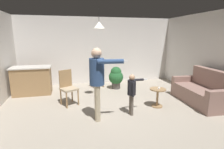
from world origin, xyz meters
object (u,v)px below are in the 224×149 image
Objects in this scene: couch_floral at (202,92)px; person_adult at (98,76)px; spare_remote_on_table at (159,88)px; side_table_by_couch at (157,95)px; potted_plant_corner at (116,77)px; dining_chair_near_wall at (68,86)px; dining_chair_by_counter at (99,73)px; person_child at (132,90)px; kitchen_counter at (32,80)px.

person_adult is (-3.15, -0.36, 0.72)m from couch_floral.
person_adult is at bearing -168.10° from spare_remote_on_table.
potted_plant_corner is at bearing 108.74° from side_table_by_couch.
potted_plant_corner reaches higher than side_table_by_couch.
side_table_by_couch is 2.09m from potted_plant_corner.
dining_chair_near_wall is (-2.42, 0.77, 0.22)m from side_table_by_couch.
dining_chair_by_counter and dining_chair_near_wall have the same top height.
spare_remote_on_table is at bearing 134.74° from dining_chair_near_wall.
dining_chair_by_counter is (0.47, 2.76, -0.50)m from person_adult.
couch_floral is 1.78× the size of person_child.
spare_remote_on_table is (2.45, -0.79, -0.01)m from dining_chair_near_wall.
side_table_by_couch is at bearing 154.24° from spare_remote_on_table.
dining_chair_near_wall is at bearing 81.42° from couch_floral.
spare_remote_on_table is (3.62, -2.01, 0.06)m from kitchen_counter.
person_child is (-2.29, -0.29, 0.31)m from couch_floral.
dining_chair_by_counter is 1.98m from dining_chair_near_wall.
couch_floral is 1.09× the size of person_adult.
kitchen_counter reaches higher than potted_plant_corner.
potted_plant_corner is (1.75, 1.20, -0.09)m from dining_chair_near_wall.
person_adult reaches higher than side_table_by_couch.
side_table_by_couch is 0.21m from spare_remote_on_table.
kitchen_counter is at bearing -136.47° from person_adult.
couch_floral is 3.60m from dining_chair_by_counter.
couch_floral is at bearing -21.93° from kitchen_counter.
dining_chair_near_wall reaches higher than spare_remote_on_table.
potted_plant_corner is 6.40× the size of spare_remote_on_table.
side_table_by_couch is at bearing 92.18° from couch_floral.
kitchen_counter is 1.26× the size of dining_chair_near_wall.
side_table_by_couch is at bearing -29.01° from kitchen_counter.
kitchen_counter reaches higher than spare_remote_on_table.
potted_plant_corner is at bearing 49.38° from couch_floral.
kitchen_counter is 1.26× the size of dining_chair_by_counter.
dining_chair_near_wall is (-0.69, 1.16, -0.50)m from person_adult.
person_child is at bearing -161.46° from spare_remote_on_table.
dining_chair_by_counter is at bearing 9.25° from kitchen_counter.
person_adult is at bearing 93.20° from dining_chair_near_wall.
dining_chair_by_counter is at bearing 175.79° from person_adult.
person_child is (-0.87, -0.31, 0.32)m from side_table_by_couch.
person_adult is at bearing 99.67° from couch_floral.
person_adult reaches higher than kitchen_counter.
potted_plant_corner is 2.11m from spare_remote_on_table.
person_adult is 1.69× the size of dining_chair_by_counter.
person_adult reaches higher than couch_floral.
couch_floral is 2.90m from potted_plant_corner.
dining_chair_by_counter is (-0.39, 2.69, -0.10)m from person_child.
spare_remote_on_table is at bearing -171.16° from dining_chair_by_counter.
person_adult reaches higher than spare_remote_on_table.
couch_floral is 2.21× the size of potted_plant_corner.
dining_chair_near_wall reaches higher than potted_plant_corner.
person_child is 2.31m from potted_plant_corner.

